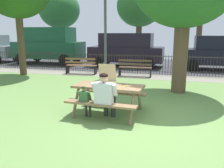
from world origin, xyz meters
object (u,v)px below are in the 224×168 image
Objects in this scene: park_bench_left at (81,66)px; parked_car_left at (49,45)px; pizza_box_open at (105,80)px; pizza_slice_on_table at (128,86)px; adult_at_table at (105,94)px; far_tree_left at (59,10)px; parked_car_right at (220,52)px; lamp_post_walkway at (105,21)px; far_tree_midleft at (139,6)px; parked_car_center at (126,49)px; picnic_table_foreground at (108,92)px; far_tree_center at (201,10)px; child_at_table at (85,99)px; park_bench_center at (135,68)px.

park_bench_left is 5.16m from parked_car_left.
pizza_box_open is 1.93× the size of pizza_slice_on_table.
adult_at_table is 18.73m from far_tree_left.
parked_car_right is (4.02, 9.38, 0.35)m from adult_at_table.
pizza_box_open is at bearing 106.17° from adult_at_table.
adult_at_table is 0.25× the size of parked_car_left.
pizza_slice_on_table is at bearing -66.84° from lamp_post_walkway.
far_tree_midleft is (1.45, 9.87, 3.92)m from park_bench_left.
parked_car_center is at bearing 101.97° from pizza_slice_on_table.
far_tree_midleft is at bearing 51.01° from parked_car_left.
far_tree_center reaches higher than picnic_table_foreground.
picnic_table_foreground is at bearing -114.70° from parked_car_right.
parked_car_right is (5.45, 0.00, -0.09)m from parked_car_center.
pizza_box_open is at bearing -73.33° from lamp_post_walkway.
lamp_post_walkway reaches higher than pizza_box_open.
child_at_table is at bearing -131.69° from picnic_table_foreground.
lamp_post_walkway is 0.92× the size of parked_car_left.
park_bench_center is (-0.74, 5.46, -0.36)m from pizza_slice_on_table.
far_tree_center reaches higher than parked_car_right.
pizza_box_open reaches higher than park_bench_center.
picnic_table_foreground is at bearing -84.08° from far_tree_midleft.
lamp_post_walkway is at bearing 113.16° from pizza_slice_on_table.
parked_car_left reaches higher than park_bench_center.
lamp_post_walkway is at bearing -53.88° from far_tree_left.
child_at_table is at bearing -103.81° from far_tree_center.
parked_car_left is at bearing -128.99° from far_tree_midleft.
lamp_post_walkway is 0.94× the size of parked_car_center.
pizza_box_open is 0.62m from pizza_slice_on_table.
far_tree_midleft reaches higher than pizza_box_open.
far_tree_left is 12.70m from far_tree_center.
parked_car_left is 0.91× the size of far_tree_center.
pizza_box_open is at bearing 57.53° from child_at_table.
pizza_slice_on_table is at bearing -50.34° from parked_car_left.
far_tree_left reaches higher than parked_car_right.
parked_car_center is (-1.88, 8.86, 0.32)m from pizza_slice_on_table.
picnic_table_foreground is 1.59× the size of adult_at_table.
child_at_table is (-0.51, 0.00, -0.15)m from adult_at_table.
lamp_post_walkway is at bearing -89.44° from far_tree_midleft.
lamp_post_walkway reaches higher than park_bench_center.
far_tree_left reaches higher than child_at_table.
far_tree_midleft is (-1.59, 15.34, 3.74)m from picnic_table_foreground.
pizza_box_open reaches higher than pizza_slice_on_table.
child_at_table is 9.44m from parked_car_center.
park_bench_left is at bearing -154.51° from parked_car_right.
parked_car_left is (-6.38, 9.38, 0.80)m from child_at_table.
park_bench_left is 3.85m from parked_car_center.
parked_car_right reaches higher than pizza_slice_on_table.
park_bench_center is 0.34× the size of parked_car_left.
parked_car_center is 10.68m from far_tree_left.
child_at_table is (-0.45, -0.50, -0.09)m from picnic_table_foreground.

